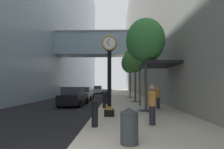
% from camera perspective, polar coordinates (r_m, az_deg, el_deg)
% --- Properties ---
extents(ground_plane, '(110.00, 110.00, 0.00)m').
position_cam_1_polar(ground_plane, '(30.59, -1.20, -6.96)').
color(ground_plane, black).
rests_on(ground_plane, ground).
extents(sidewalk_right, '(5.59, 80.00, 0.14)m').
position_cam_1_polar(sidewalk_right, '(33.59, 3.83, -6.53)').
color(sidewalk_right, '#BCB29E').
rests_on(sidewalk_right, ground).
extents(building_block_left, '(22.47, 80.00, 35.64)m').
position_cam_1_polar(building_block_left, '(39.39, -19.95, 20.55)').
color(building_block_left, '#849EB2').
rests_on(building_block_left, ground).
extents(building_block_right, '(9.00, 80.00, 29.80)m').
position_cam_1_polar(building_block_right, '(37.02, 15.62, 17.27)').
color(building_block_right, gray).
rests_on(building_block_right, ground).
extents(street_clock, '(0.84, 0.55, 4.61)m').
position_cam_1_polar(street_clock, '(9.83, -0.86, 1.40)').
color(street_clock, black).
rests_on(street_clock, sidewalk_right).
extents(bollard_nearest, '(0.28, 0.28, 1.14)m').
position_cam_1_polar(bollard_nearest, '(7.39, -5.58, -12.02)').
color(bollard_nearest, black).
rests_on(bollard_nearest, sidewalk_right).
extents(bollard_third, '(0.28, 0.28, 1.14)m').
position_cam_1_polar(bollard_third, '(13.29, -2.49, -8.25)').
color(bollard_third, black).
rests_on(bollard_third, sidewalk_right).
extents(bollard_fourth, '(0.28, 0.28, 1.14)m').
position_cam_1_polar(bollard_fourth, '(16.25, -1.80, -7.38)').
color(bollard_fourth, black).
rests_on(bollard_fourth, sidewalk_right).
extents(street_tree_near, '(2.62, 2.62, 6.25)m').
position_cam_1_polar(street_tree_near, '(12.38, 10.74, 10.68)').
color(street_tree_near, '#333335').
rests_on(street_tree_near, sidewalk_right).
extents(street_tree_mid_near, '(2.40, 2.40, 5.79)m').
position_cam_1_polar(street_tree_mid_near, '(18.61, 7.47, 4.84)').
color(street_tree_mid_near, '#333335').
rests_on(street_tree_mid_near, sidewalk_right).
extents(street_tree_mid_far, '(2.45, 2.45, 6.25)m').
position_cam_1_polar(street_tree_mid_far, '(25.05, 5.87, 3.64)').
color(street_tree_mid_far, '#333335').
rests_on(street_tree_mid_far, sidewalk_right).
extents(trash_bin, '(0.53, 0.53, 1.05)m').
position_cam_1_polar(trash_bin, '(5.32, 5.60, -16.02)').
color(trash_bin, '#383D42').
rests_on(trash_bin, sidewalk_right).
extents(pedestrian_walking, '(0.52, 0.45, 1.63)m').
position_cam_1_polar(pedestrian_walking, '(13.52, 14.67, -6.96)').
color(pedestrian_walking, '#23232D').
rests_on(pedestrian_walking, sidewalk_right).
extents(pedestrian_by_clock, '(0.42, 0.42, 1.71)m').
position_cam_1_polar(pedestrian_by_clock, '(7.85, 12.88, -9.17)').
color(pedestrian_by_clock, '#23232D').
rests_on(pedestrian_by_clock, sidewalk_right).
extents(storefront_awning, '(2.40, 3.60, 3.30)m').
position_cam_1_polar(storefront_awning, '(13.32, 14.47, 2.84)').
color(storefront_awning, black).
rests_on(storefront_awning, sidewalk_right).
extents(car_black_near, '(2.09, 4.47, 1.69)m').
position_cam_1_polar(car_black_near, '(16.33, -12.23, -7.00)').
color(car_black_near, black).
rests_on(car_black_near, ground).
extents(car_white_mid, '(2.11, 4.60, 1.62)m').
position_cam_1_polar(car_white_mid, '(22.41, -8.99, -6.15)').
color(car_white_mid, silver).
rests_on(car_white_mid, ground).
extents(car_silver_far, '(2.04, 4.57, 1.73)m').
position_cam_1_polar(car_silver_far, '(39.57, -4.51, -4.96)').
color(car_silver_far, '#B7BABF').
rests_on(car_silver_far, ground).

